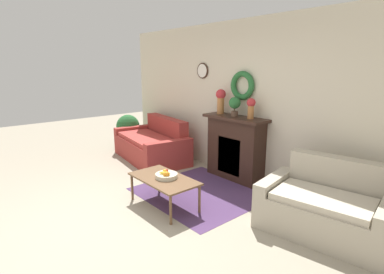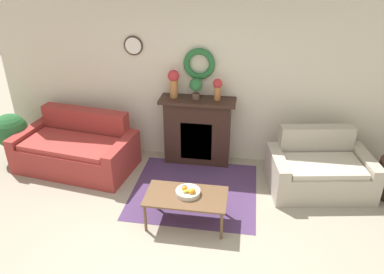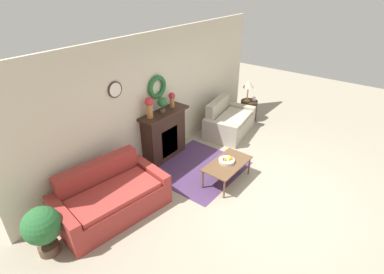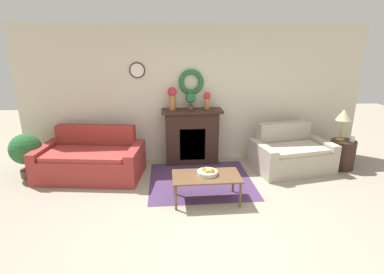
% 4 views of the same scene
% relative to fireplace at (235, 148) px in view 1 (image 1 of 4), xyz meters
% --- Properties ---
extents(ground_plane, '(16.00, 16.00, 0.00)m').
position_rel_fireplace_xyz_m(ground_plane, '(0.09, -2.37, -0.56)').
color(ground_plane, '#9E937F').
extents(floor_rug, '(1.80, 1.66, 0.01)m').
position_rel_fireplace_xyz_m(floor_rug, '(0.08, -0.87, -0.56)').
color(floor_rug, '#4C335B').
rests_on(floor_rug, ground_plane).
extents(wall_back, '(6.80, 0.16, 2.70)m').
position_rel_fireplace_xyz_m(wall_back, '(0.09, 0.21, 0.80)').
color(wall_back, beige).
rests_on(wall_back, ground_plane).
extents(fireplace, '(1.18, 0.41, 1.11)m').
position_rel_fireplace_xyz_m(fireplace, '(0.00, 0.00, 0.00)').
color(fireplace, '#331E16').
rests_on(fireplace, ground_plane).
extents(couch_left, '(1.94, 1.23, 0.87)m').
position_rel_fireplace_xyz_m(couch_left, '(-1.88, -0.47, -0.25)').
color(couch_left, '#9E332D').
rests_on(couch_left, ground_plane).
extents(loveseat_right, '(1.56, 1.12, 0.86)m').
position_rel_fireplace_xyz_m(loveseat_right, '(1.87, -0.50, -0.26)').
color(loveseat_right, '#B2A893').
rests_on(loveseat_right, ground_plane).
extents(coffee_table, '(1.03, 0.56, 0.42)m').
position_rel_fireplace_xyz_m(coffee_table, '(0.08, -1.57, -0.18)').
color(coffee_table, brown).
rests_on(coffee_table, ground_plane).
extents(fruit_bowl, '(0.31, 0.31, 0.12)m').
position_rel_fireplace_xyz_m(fruit_bowl, '(0.10, -1.55, -0.10)').
color(fruit_bowl, beige).
rests_on(fruit_bowl, coffee_table).
extents(vase_on_mantel_left, '(0.18, 0.18, 0.44)m').
position_rel_fireplace_xyz_m(vase_on_mantel_left, '(-0.38, 0.01, 0.80)').
color(vase_on_mantel_left, '#AD6B38').
rests_on(vase_on_mantel_left, fireplace).
extents(vase_on_mantel_right, '(0.14, 0.14, 0.33)m').
position_rel_fireplace_xyz_m(vase_on_mantel_right, '(0.30, 0.01, 0.74)').
color(vase_on_mantel_right, '#AD6B38').
rests_on(vase_on_mantel_right, fireplace).
extents(potted_plant_on_mantel, '(0.20, 0.20, 0.33)m').
position_rel_fireplace_xyz_m(potted_plant_on_mantel, '(-0.03, -0.01, 0.75)').
color(potted_plant_on_mantel, brown).
rests_on(potted_plant_on_mantel, fireplace).
extents(potted_plant_floor_by_couch, '(0.55, 0.55, 0.81)m').
position_rel_fireplace_xyz_m(potted_plant_floor_by_couch, '(-3.02, -0.42, -0.06)').
color(potted_plant_floor_by_couch, brown).
rests_on(potted_plant_floor_by_couch, ground_plane).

